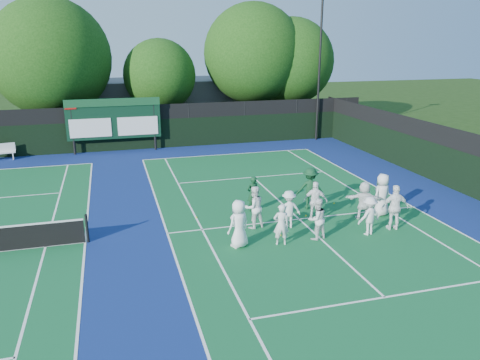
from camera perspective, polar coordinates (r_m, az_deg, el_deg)
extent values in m
plane|color=#1A340E|center=(18.86, 8.40, -5.85)|extent=(120.00, 120.00, 0.00)
cube|color=navy|center=(18.34, -10.45, -6.61)|extent=(34.00, 32.00, 0.01)
cube|color=#135D2F|center=(19.70, 7.22, -4.76)|extent=(10.97, 23.77, 0.00)
cube|color=white|center=(30.48, -1.43, 3.16)|extent=(10.97, 0.08, 0.00)
cube|color=white|center=(18.38, -8.85, -6.44)|extent=(0.08, 23.77, 0.00)
cube|color=white|center=(22.33, 20.33, -3.08)|extent=(0.08, 23.77, 0.00)
cube|color=white|center=(18.57, -4.63, -6.04)|extent=(0.08, 23.77, 0.00)
cube|color=white|center=(21.57, 17.37, -3.47)|extent=(0.08, 23.77, 0.00)
cube|color=white|center=(14.62, 17.21, -13.50)|extent=(8.23, 0.08, 0.00)
cube|color=white|center=(25.38, 1.65, 0.34)|extent=(8.23, 0.08, 0.00)
cube|color=white|center=(19.70, 7.22, -4.75)|extent=(0.08, 12.80, 0.00)
cube|color=white|center=(18.33, -18.35, -7.21)|extent=(0.08, 23.77, 0.00)
cube|color=white|center=(18.47, -22.62, -7.49)|extent=(0.08, 23.77, 0.00)
cube|color=black|center=(32.44, -13.21, 5.34)|extent=(34.00, 0.08, 2.00)
cube|color=black|center=(32.19, -13.39, 7.95)|extent=(34.00, 0.05, 1.00)
cylinder|color=black|center=(31.97, -19.74, 6.00)|extent=(0.16, 0.16, 3.50)
cylinder|color=black|center=(32.02, -10.39, 6.73)|extent=(0.16, 0.16, 3.50)
cube|color=black|center=(31.82, -15.12, 7.18)|extent=(6.00, 0.15, 2.60)
cube|color=#134323|center=(31.56, -15.27, 9.12)|extent=(6.00, 0.05, 0.50)
cube|color=silver|center=(31.82, -17.76, 6.05)|extent=(2.60, 0.04, 1.20)
cube|color=silver|center=(31.85, -12.34, 6.47)|extent=(2.60, 0.04, 1.20)
cube|color=#A8110E|center=(31.66, -20.01, 8.54)|extent=(0.70, 0.04, 0.50)
cube|color=slate|center=(40.51, -8.21, 9.26)|extent=(18.00, 6.00, 4.00)
cylinder|color=black|center=(34.90, 9.63, 12.96)|extent=(0.16, 0.16, 10.00)
cylinder|color=black|center=(18.12, -18.14, -5.63)|extent=(0.10, 0.10, 1.10)
cube|color=white|center=(32.52, -27.09, 2.95)|extent=(1.65, 0.73, 0.06)
cube|color=white|center=(32.61, -27.11, 3.52)|extent=(1.58, 0.38, 0.53)
cube|color=white|center=(32.44, -25.93, 2.65)|extent=(0.14, 0.38, 0.43)
cylinder|color=black|center=(35.95, -21.28, 6.48)|extent=(0.44, 0.44, 2.92)
sphere|color=#143C0D|center=(35.51, -22.07, 13.63)|extent=(8.11, 8.11, 8.11)
sphere|color=#143C0D|center=(35.79, -20.91, 12.46)|extent=(5.68, 5.68, 5.68)
cylinder|color=black|center=(36.01, -9.50, 7.21)|extent=(0.44, 0.44, 2.69)
sphere|color=#143C0D|center=(35.62, -9.76, 12.48)|extent=(5.27, 5.27, 5.27)
sphere|color=#143C0D|center=(36.03, -8.81, 11.73)|extent=(3.69, 3.69, 3.69)
cylinder|color=black|center=(37.41, 1.57, 8.27)|extent=(0.44, 0.44, 3.31)
sphere|color=#143C0D|center=(37.01, 1.63, 15.16)|extent=(7.56, 7.56, 7.56)
sphere|color=#143C0D|center=(37.51, 2.38, 14.02)|extent=(5.29, 5.29, 5.29)
cylinder|color=black|center=(38.46, 6.01, 8.20)|extent=(0.44, 0.44, 3.01)
sphere|color=#143C0D|center=(38.07, 6.20, 14.20)|extent=(6.72, 6.72, 6.72)
sphere|color=#143C0D|center=(38.61, 6.85, 13.22)|extent=(4.71, 4.71, 4.71)
sphere|color=#CCD819|center=(18.01, 4.96, -6.73)|extent=(0.07, 0.07, 0.07)
sphere|color=#CCD819|center=(21.75, 11.40, -2.80)|extent=(0.07, 0.07, 0.07)
sphere|color=#CCD819|center=(19.76, -5.33, -4.56)|extent=(0.07, 0.07, 0.07)
sphere|color=#CCD819|center=(20.06, 8.02, -4.31)|extent=(0.07, 0.07, 0.07)
imported|color=white|center=(16.74, -0.14, -5.37)|extent=(1.02, 0.87, 1.78)
imported|color=silver|center=(17.02, 5.04, -5.43)|extent=(0.64, 0.49, 1.57)
imported|color=white|center=(17.66, 9.34, -4.71)|extent=(0.91, 0.79, 1.60)
imported|color=silver|center=(18.49, 15.47, -4.23)|extent=(1.08, 0.76, 1.52)
imported|color=white|center=(19.21, 18.37, -3.21)|extent=(1.14, 0.64, 1.83)
imported|color=white|center=(18.43, 1.71, -3.34)|extent=(0.95, 0.81, 1.72)
imported|color=white|center=(18.57, 5.96, -3.58)|extent=(1.00, 0.58, 1.54)
imported|color=white|center=(19.44, 9.18, -2.55)|extent=(1.06, 0.74, 1.67)
imported|color=white|center=(20.04, 14.87, -2.40)|extent=(1.56, 1.01, 1.61)
imported|color=white|center=(20.58, 16.92, -1.74)|extent=(1.02, 0.81, 1.84)
imported|color=#0F391E|center=(20.24, 1.56, -1.69)|extent=(0.64, 0.49, 1.57)
imported|color=#103B1F|center=(20.69, 8.54, -1.03)|extent=(1.36, 1.03, 1.87)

